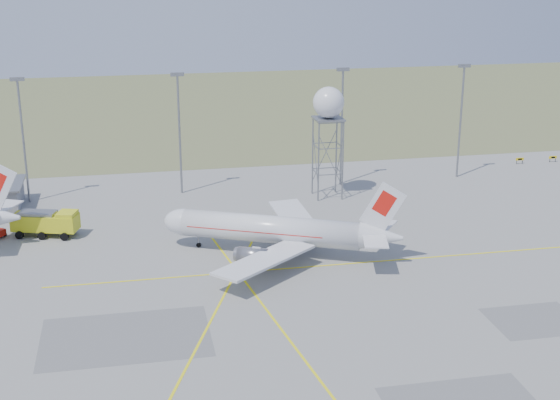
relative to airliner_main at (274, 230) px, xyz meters
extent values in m
plane|color=#9B9A96|center=(-0.16, -35.28, -3.47)|extent=(400.00, 400.00, 0.00)
cube|color=#4F6235|center=(-0.16, 104.72, -3.45)|extent=(400.00, 120.00, 0.03)
cylinder|color=gray|center=(-35.16, 30.72, 6.53)|extent=(0.36, 0.36, 20.00)
cube|color=gray|center=(-35.16, 30.72, 16.73)|extent=(2.20, 0.50, 0.60)
cylinder|color=gray|center=(-10.16, 30.72, 6.53)|extent=(0.36, 0.36, 20.00)
cube|color=gray|center=(-10.16, 30.72, 16.73)|extent=(2.20, 0.50, 0.60)
cylinder|color=gray|center=(17.84, 30.72, 6.53)|extent=(0.36, 0.36, 20.00)
cube|color=gray|center=(17.84, 30.72, 16.73)|extent=(2.20, 0.50, 0.60)
cylinder|color=gray|center=(39.84, 30.72, 6.53)|extent=(0.36, 0.36, 20.00)
cube|color=gray|center=(39.84, 30.72, 16.73)|extent=(2.20, 0.50, 0.60)
cylinder|color=black|center=(54.84, 36.72, -3.07)|extent=(0.10, 0.10, 0.80)
cylinder|color=black|center=(56.04, 36.72, -3.07)|extent=(0.10, 0.10, 0.80)
cube|color=yellow|center=(55.44, 36.72, -2.52)|extent=(1.60, 0.15, 0.50)
cube|color=black|center=(55.44, 36.64, -2.52)|extent=(0.80, 0.03, 0.30)
cylinder|color=black|center=(61.84, 36.72, -3.07)|extent=(0.10, 0.10, 0.80)
cylinder|color=black|center=(63.04, 36.72, -3.07)|extent=(0.10, 0.10, 0.80)
cube|color=yellow|center=(62.44, 36.72, -2.52)|extent=(1.60, 0.15, 0.50)
cube|color=black|center=(62.44, 36.64, -2.52)|extent=(0.80, 0.03, 0.30)
cylinder|color=silver|center=(-0.52, 0.24, 0.10)|extent=(23.70, 13.71, 3.75)
ellipsoid|color=silver|center=(-11.57, 5.40, 0.10)|extent=(7.03, 5.94, 3.75)
cube|color=black|center=(-12.59, 5.87, 0.66)|extent=(2.16, 2.47, 0.92)
cone|color=silver|center=(13.09, -6.10, 0.38)|extent=(6.69, 5.78, 3.75)
cube|color=silver|center=(13.09, -6.10, 4.32)|extent=(5.57, 2.80, 7.06)
cube|color=red|center=(13.26, -6.18, 4.98)|extent=(3.06, 1.66, 3.62)
cube|color=silver|center=(13.93, -3.18, 0.85)|extent=(4.90, 5.95, 0.17)
cube|color=silver|center=(11.40, -8.63, 0.85)|extent=(4.90, 5.95, 0.17)
cube|color=silver|center=(4.33, 7.30, -0.84)|extent=(4.77, 15.09, 0.34)
cube|color=silver|center=(-2.81, -8.01, -0.84)|extent=(14.50, 12.95, 0.34)
cylinder|color=slate|center=(0.93, 5.57, -1.69)|extent=(4.48, 3.62, 2.16)
cylinder|color=slate|center=(-3.67, -4.29, -1.69)|extent=(4.48, 3.62, 2.16)
cube|color=red|center=(-2.22, 1.03, 0.19)|extent=(18.61, 11.37, 0.11)
cylinder|color=black|center=(-9.87, 4.60, -3.05)|extent=(0.87, 0.87, 0.84)
cube|color=black|center=(1.18, -0.55, -3.05)|extent=(3.23, 5.50, 0.84)
cylinder|color=gray|center=(1.18, -0.55, -2.62)|extent=(0.30, 0.30, 1.69)
cube|color=silver|center=(-36.69, 13.94, 1.27)|extent=(4.53, 6.28, 0.19)
cylinder|color=gray|center=(11.53, 21.78, 3.18)|extent=(0.25, 0.25, 13.30)
cylinder|color=gray|center=(15.62, 21.78, 3.18)|extent=(0.25, 0.25, 13.30)
cylinder|color=gray|center=(15.62, 25.88, 3.18)|extent=(0.25, 0.25, 13.30)
cylinder|color=gray|center=(11.53, 25.88, 3.18)|extent=(0.25, 0.25, 13.30)
cube|color=gray|center=(13.57, 23.83, 9.83)|extent=(4.69, 4.69, 0.26)
sphere|color=silver|center=(13.57, 23.83, 12.49)|extent=(5.12, 5.12, 5.12)
cube|color=#C8CB17|center=(-31.09, 13.57, -1.38)|extent=(9.89, 5.75, 2.29)
cube|color=#C8CB17|center=(-27.90, 12.59, -0.44)|extent=(3.25, 3.53, 1.46)
cube|color=black|center=(-27.20, 12.37, -0.34)|extent=(0.90, 2.62, 1.04)
cube|color=gray|center=(-32.09, 13.87, -0.03)|extent=(5.72, 3.92, 0.42)
camera|label=1|loc=(-18.65, -96.98, 36.15)|focal=50.00mm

